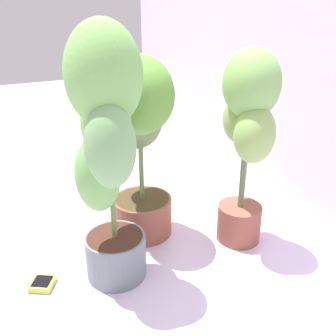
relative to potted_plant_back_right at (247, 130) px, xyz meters
The scene contains 5 objects.
ground_plane 0.72m from the potted_plant_back_right, 125.57° to the right, with size 8.00×8.00×0.00m, color silver.
potted_plant_back_right is the anchor object (origin of this frame).
potted_plant_center 0.44m from the potted_plant_back_right, 128.07° to the right, with size 0.39×0.36×0.79m.
potted_plant_front_right 0.57m from the potted_plant_back_right, 93.64° to the right, with size 0.36×0.34×0.93m.
hygrometer_box 0.97m from the potted_plant_back_right, 96.76° to the right, with size 0.11×0.11×0.03m.
Camera 1 is at (1.36, -0.51, 0.95)m, focal length 39.36 mm.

